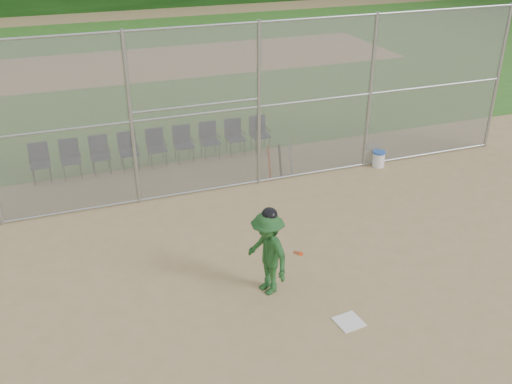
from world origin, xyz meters
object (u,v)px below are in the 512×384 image
object	(u,v)px
water_cooler	(379,159)
chair_0	(40,164)
home_plate	(349,322)
batter_at_plate	(268,252)

from	to	relation	value
water_cooler	chair_0	world-z (taller)	chair_0
home_plate	batter_at_plate	world-z (taller)	batter_at_plate
home_plate	chair_0	size ratio (longest dim) A/B	0.45
batter_at_plate	water_cooler	size ratio (longest dim) A/B	3.98
home_plate	water_cooler	bearing A→B (deg)	54.69
batter_at_plate	chair_0	xyz separation A→B (m)	(-3.66, 6.25, -0.34)
batter_at_plate	water_cooler	xyz separation A→B (m)	(4.79, 4.09, -0.60)
home_plate	water_cooler	xyz separation A→B (m)	(3.82, 5.40, 0.20)
water_cooler	home_plate	bearing A→B (deg)	-125.31
home_plate	water_cooler	size ratio (longest dim) A/B	1.02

